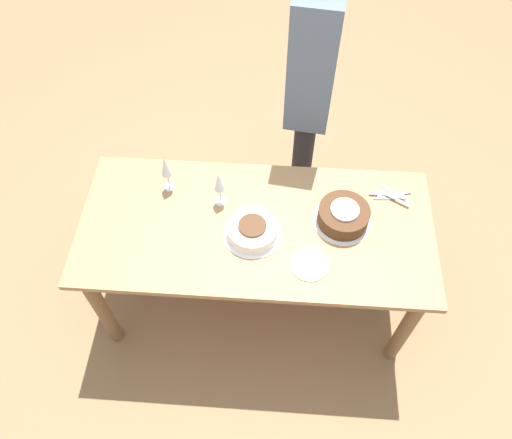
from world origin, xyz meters
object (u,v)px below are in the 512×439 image
(cake_center_white, at_px, (252,230))
(wine_glass_far, at_px, (166,168))
(cake_front_chocolate, at_px, (343,216))
(person_cutting, at_px, (313,74))
(wine_glass_near, at_px, (219,183))

(cake_center_white, height_order, wine_glass_far, wine_glass_far)
(cake_front_chocolate, distance_m, person_cutting, 0.74)
(wine_glass_far, bearing_deg, cake_center_white, 149.71)
(wine_glass_near, xyz_separation_m, wine_glass_far, (0.26, -0.07, 0.00))
(cake_center_white, distance_m, person_cutting, 0.86)
(cake_center_white, bearing_deg, wine_glass_far, -30.29)
(cake_center_white, bearing_deg, person_cutting, -107.64)
(wine_glass_near, bearing_deg, cake_front_chocolate, 172.56)
(person_cutting, bearing_deg, wine_glass_near, -27.37)
(wine_glass_near, distance_m, person_cutting, 0.74)
(cake_center_white, bearing_deg, cake_front_chocolate, -166.19)
(person_cutting, bearing_deg, cake_center_white, -10.49)
(cake_center_white, xyz_separation_m, person_cutting, (-0.25, -0.78, 0.26))
(cake_front_chocolate, height_order, wine_glass_near, wine_glass_near)
(cake_front_chocolate, bearing_deg, person_cutting, -76.02)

